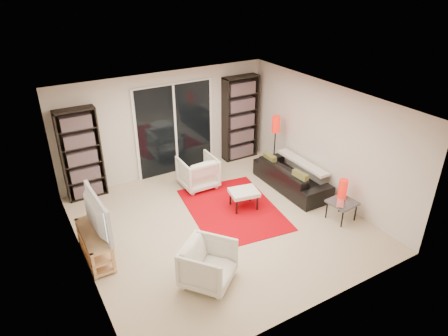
{
  "coord_description": "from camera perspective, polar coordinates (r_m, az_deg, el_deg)",
  "views": [
    {
      "loc": [
        -3.14,
        -5.52,
        4.46
      ],
      "look_at": [
        0.25,
        0.3,
        1.0
      ],
      "focal_mm": 32.0,
      "sensor_mm": 36.0,
      "label": 1
    }
  ],
  "objects": [
    {
      "name": "floor",
      "position": [
        7.76,
        -0.49,
        -7.89
      ],
      "size": [
        5.0,
        5.0,
        0.0
      ],
      "primitive_type": "plane",
      "color": "beige",
      "rests_on": "ground"
    },
    {
      "name": "wall_back",
      "position": [
        9.21,
        -8.31,
        6.17
      ],
      "size": [
        5.0,
        0.02,
        2.4
      ],
      "primitive_type": "cube",
      "color": "beige",
      "rests_on": "ground"
    },
    {
      "name": "wall_front",
      "position": [
        5.44,
        12.88,
        -10.45
      ],
      "size": [
        5.0,
        0.02,
        2.4
      ],
      "primitive_type": "cube",
      "color": "beige",
      "rests_on": "ground"
    },
    {
      "name": "wall_left",
      "position": [
        6.44,
        -20.3,
        -5.11
      ],
      "size": [
        0.02,
        5.0,
        2.4
      ],
      "primitive_type": "cube",
      "color": "beige",
      "rests_on": "ground"
    },
    {
      "name": "wall_right",
      "position": [
        8.54,
        14.24,
        3.88
      ],
      "size": [
        0.02,
        5.0,
        2.4
      ],
      "primitive_type": "cube",
      "color": "beige",
      "rests_on": "ground"
    },
    {
      "name": "ceiling",
      "position": [
        6.67,
        -0.57,
        9.22
      ],
      "size": [
        5.0,
        5.0,
        0.02
      ],
      "primitive_type": "cube",
      "color": "white",
      "rests_on": "wall_back"
    },
    {
      "name": "sliding_door",
      "position": [
        9.3,
        -7.02,
        5.48
      ],
      "size": [
        1.92,
        0.08,
        2.16
      ],
      "color": "white",
      "rests_on": "ground"
    },
    {
      "name": "bookshelf_left",
      "position": [
        8.67,
        -19.71,
        1.82
      ],
      "size": [
        0.8,
        0.3,
        1.95
      ],
      "color": "black",
      "rests_on": "ground"
    },
    {
      "name": "bookshelf_right",
      "position": [
        9.93,
        2.35,
        7.1
      ],
      "size": [
        0.9,
        0.3,
        2.1
      ],
      "color": "black",
      "rests_on": "ground"
    },
    {
      "name": "tv_stand",
      "position": [
        7.15,
        -17.94,
        -10.32
      ],
      "size": [
        0.37,
        1.16,
        0.5
      ],
      "color": "#E5AE71",
      "rests_on": "floor"
    },
    {
      "name": "tv",
      "position": [
        6.83,
        -18.47,
        -6.42
      ],
      "size": [
        0.2,
        1.19,
        0.68
      ],
      "primitive_type": "imported",
      "rotation": [
        0.0,
        0.0,
        1.61
      ],
      "color": "black",
      "rests_on": "tv_stand"
    },
    {
      "name": "rug",
      "position": [
        8.16,
        1.24,
        -5.88
      ],
      "size": [
        1.98,
        2.49,
        0.01
      ],
      "primitive_type": "cube",
      "rotation": [
        0.0,
        0.0,
        -0.13
      ],
      "color": "#B60009",
      "rests_on": "floor"
    },
    {
      "name": "sofa",
      "position": [
        8.91,
        9.61,
        -1.2
      ],
      "size": [
        0.77,
        1.93,
        0.56
      ],
      "primitive_type": "imported",
      "rotation": [
        0.0,
        0.0,
        1.56
      ],
      "color": "black",
      "rests_on": "floor"
    },
    {
      "name": "armchair_back",
      "position": [
        8.83,
        -3.75,
        -0.56
      ],
      "size": [
        0.77,
        0.79,
        0.71
      ],
      "primitive_type": "imported",
      "rotation": [
        0.0,
        0.0,
        3.13
      ],
      "color": "silver",
      "rests_on": "floor"
    },
    {
      "name": "armchair_front",
      "position": [
        6.3,
        -2.26,
        -13.59
      ],
      "size": [
        1.05,
        1.05,
        0.69
      ],
      "primitive_type": "imported",
      "rotation": [
        0.0,
        0.0,
        0.68
      ],
      "color": "silver",
      "rests_on": "floor"
    },
    {
      "name": "ottoman",
      "position": [
        8.05,
        2.86,
        -3.59
      ],
      "size": [
        0.63,
        0.55,
        0.4
      ],
      "color": "silver",
      "rests_on": "floor"
    },
    {
      "name": "side_table",
      "position": [
        8.01,
        16.53,
        -4.89
      ],
      "size": [
        0.52,
        0.52,
        0.4
      ],
      "color": "#434348",
      "rests_on": "floor"
    },
    {
      "name": "laptop",
      "position": [
        7.89,
        16.6,
        -4.94
      ],
      "size": [
        0.37,
        0.37,
        0.03
      ],
      "primitive_type": "imported",
      "rotation": [
        0.0,
        0.0,
        0.75
      ],
      "color": "silver",
      "rests_on": "side_table"
    },
    {
      "name": "table_lamp",
      "position": [
        8.02,
        16.61,
        -2.87
      ],
      "size": [
        0.17,
        0.17,
        0.39
      ],
      "primitive_type": "cylinder",
      "color": "red",
      "rests_on": "side_table"
    },
    {
      "name": "floor_lamp",
      "position": [
        9.25,
        7.38,
        5.41
      ],
      "size": [
        0.21,
        0.21,
        1.39
      ],
      "color": "black",
      "rests_on": "floor"
    }
  ]
}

